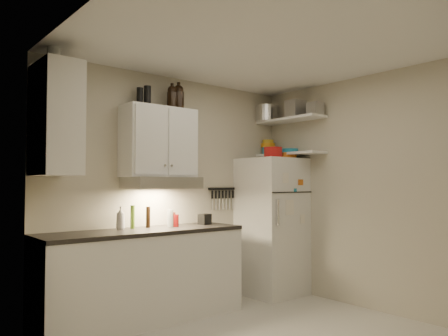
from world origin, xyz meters
TOP-DOWN VIEW (x-y plane):
  - ceiling at (0.00, 0.00)m, footprint 3.20×3.00m
  - back_wall at (0.00, 1.51)m, footprint 3.20×0.02m
  - left_wall at (-1.61, 0.00)m, footprint 0.02×3.00m
  - right_wall at (1.61, 0.00)m, footprint 0.02×3.00m
  - base_cabinet at (-0.55, 1.20)m, footprint 2.10×0.60m
  - countertop at (-0.55, 1.20)m, footprint 2.10×0.62m
  - upper_cabinet at (-0.30, 1.33)m, footprint 0.80×0.33m
  - side_cabinet at (-1.44, 1.20)m, footprint 0.33×0.55m
  - range_hood at (-0.30, 1.27)m, footprint 0.76×0.46m
  - fridge at (1.25, 1.16)m, footprint 0.70×0.68m
  - shelf_hi at (1.45, 1.02)m, footprint 0.30×0.95m
  - shelf_lo at (1.45, 1.02)m, footprint 0.30×0.95m
  - knife_strip at (0.70, 1.49)m, footprint 0.42×0.02m
  - dutch_oven at (1.14, 1.03)m, footprint 0.25×0.25m
  - book_stack at (1.38, 1.03)m, footprint 0.24×0.26m
  - spice_jar at (1.32, 1.08)m, footprint 0.06×0.06m
  - stock_pot at (1.39, 1.39)m, footprint 0.33×0.33m
  - tin_a at (1.43, 0.91)m, footprint 0.22×0.20m
  - tin_b at (1.48, 0.64)m, footprint 0.17×0.17m
  - bowl_teal at (1.46, 1.37)m, footprint 0.24×0.24m
  - bowl_orange at (1.46, 1.44)m, footprint 0.19×0.19m
  - bowl_yellow at (1.46, 1.44)m, footprint 0.15×0.15m
  - plates at (1.45, 1.03)m, footprint 0.25×0.25m
  - growler_a at (-0.15, 1.31)m, footprint 0.12×0.12m
  - growler_b at (-0.06, 1.32)m, footprint 0.13×0.13m
  - thermos_a at (-0.43, 1.35)m, footprint 0.10×0.10m
  - thermos_b at (-0.51, 1.38)m, footprint 0.08×0.08m
  - side_jar at (-1.45, 1.23)m, footprint 0.15×0.15m
  - soap_bottle at (-0.74, 1.33)m, footprint 0.13×0.13m
  - pepper_mill at (-0.16, 1.26)m, footprint 0.05×0.05m
  - oil_bottle at (-0.60, 1.35)m, footprint 0.05×0.05m
  - vinegar_bottle at (-0.42, 1.34)m, footprint 0.05×0.05m
  - clear_bottle at (-0.22, 1.22)m, footprint 0.06×0.06m
  - red_jar at (-0.14, 1.25)m, footprint 0.07×0.07m
  - caddy at (0.26, 1.26)m, footprint 0.16×0.13m

SIDE VIEW (x-z plane):
  - base_cabinet at x=-0.55m, z-range 0.00..0.88m
  - fridge at x=1.25m, z-range 0.00..1.70m
  - countertop at x=-0.55m, z-range 0.88..0.92m
  - caddy at x=0.26m, z-range 0.92..1.04m
  - red_jar at x=-0.14m, z-range 0.92..1.05m
  - pepper_mill at x=-0.16m, z-range 0.92..1.07m
  - clear_bottle at x=-0.22m, z-range 0.92..1.11m
  - vinegar_bottle at x=-0.42m, z-range 0.92..1.14m
  - oil_bottle at x=-0.60m, z-range 0.92..1.16m
  - soap_bottle at x=-0.74m, z-range 0.92..1.18m
  - back_wall at x=0.00m, z-range 0.00..2.60m
  - left_wall at x=-1.61m, z-range 0.00..2.60m
  - right_wall at x=1.61m, z-range 0.00..2.60m
  - knife_strip at x=0.70m, z-range 1.31..1.33m
  - range_hood at x=-0.30m, z-range 1.33..1.45m
  - book_stack at x=1.38m, z-range 1.70..1.77m
  - spice_jar at x=1.32m, z-range 1.70..1.79m
  - shelf_lo at x=1.45m, z-range 1.75..1.77m
  - dutch_oven at x=1.14m, z-range 1.70..1.83m
  - plates at x=1.45m, z-range 1.77..1.83m
  - bowl_teal at x=1.46m, z-range 1.77..1.87m
  - upper_cabinet at x=-0.30m, z-range 1.45..2.20m
  - bowl_orange at x=1.46m, z-range 1.87..1.93m
  - side_cabinet at x=-1.44m, z-range 1.45..2.45m
  - bowl_yellow at x=1.46m, z-range 1.93..1.97m
  - shelf_hi at x=1.45m, z-range 2.19..2.22m
  - tin_b at x=1.48m, z-range 2.21..2.37m
  - thermos_b at x=-0.51m, z-range 2.20..2.39m
  - thermos_a at x=-0.43m, z-range 2.20..2.42m
  - stock_pot at x=1.39m, z-range 2.21..2.43m
  - tin_a at x=1.43m, z-range 2.21..2.43m
  - growler_a at x=-0.15m, z-range 2.20..2.46m
  - growler_b at x=-0.06m, z-range 2.20..2.49m
  - side_jar at x=-1.45m, z-range 2.45..2.61m
  - ceiling at x=0.00m, z-range 2.60..2.62m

